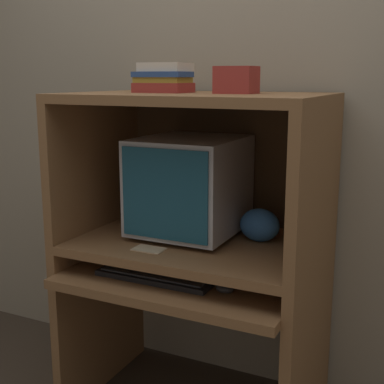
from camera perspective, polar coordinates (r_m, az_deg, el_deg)
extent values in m
cube|color=gray|center=(2.45, 4.41, 9.44)|extent=(6.00, 0.06, 2.60)
cube|color=brown|center=(2.57, -9.56, -13.02)|extent=(0.04, 0.66, 0.65)
cube|color=brown|center=(2.22, 12.22, -17.56)|extent=(0.04, 0.66, 0.65)
cube|color=brown|center=(2.07, -1.94, -10.01)|extent=(0.92, 0.40, 0.04)
cube|color=brown|center=(2.44, -9.88, -4.83)|extent=(0.04, 0.66, 0.11)
cube|color=brown|center=(2.05, 12.71, -8.22)|extent=(0.04, 0.66, 0.11)
cube|color=brown|center=(2.19, 0.40, -5.54)|extent=(0.92, 0.66, 0.04)
cube|color=brown|center=(2.36, -10.19, 3.34)|extent=(0.04, 0.66, 0.59)
cube|color=brown|center=(1.96, 13.18, 1.43)|extent=(0.04, 0.66, 0.59)
cube|color=brown|center=(2.09, 0.43, 10.00)|extent=(0.92, 0.66, 0.04)
cube|color=#48321E|center=(2.40, 3.69, 3.67)|extent=(0.92, 0.01, 0.59)
cylinder|color=#B2B2B7|center=(2.26, -0.18, -4.21)|extent=(0.22, 0.22, 0.02)
cube|color=#B2B2B7|center=(2.21, -0.18, 0.84)|extent=(0.40, 0.44, 0.39)
cube|color=navy|center=(2.02, -2.97, -0.29)|extent=(0.36, 0.01, 0.35)
cube|color=black|center=(2.09, -3.77, -8.89)|extent=(0.47, 0.16, 0.02)
cube|color=#333335|center=(2.09, -3.77, -8.56)|extent=(0.43, 0.13, 0.01)
ellipsoid|color=#28282B|center=(1.96, 3.50, -10.24)|extent=(0.07, 0.05, 0.03)
ellipsoid|color=#336BB7|center=(2.16, 7.23, -3.52)|extent=(0.16, 0.12, 0.13)
cube|color=maroon|center=(2.16, -3.05, 11.05)|extent=(0.21, 0.16, 0.04)
cube|color=gold|center=(2.18, -3.12, 11.84)|extent=(0.20, 0.14, 0.02)
cube|color=navy|center=(2.17, -3.15, 12.42)|extent=(0.21, 0.14, 0.02)
cube|color=beige|center=(2.18, -2.83, 13.16)|extent=(0.18, 0.15, 0.03)
cube|color=#CCB28C|center=(2.07, -4.62, -6.10)|extent=(0.12, 0.08, 0.00)
cube|color=maroon|center=(2.04, 4.77, 11.83)|extent=(0.14, 0.12, 0.10)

